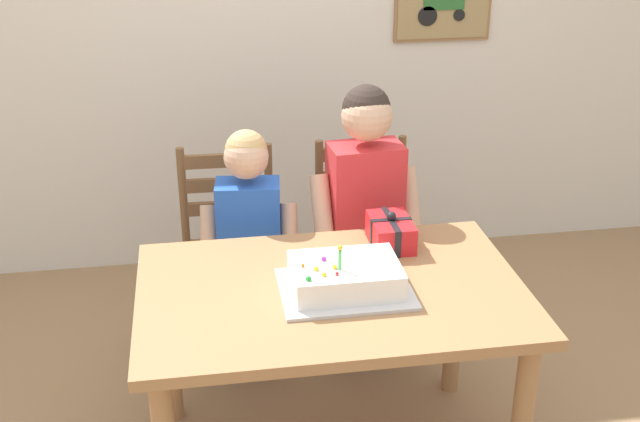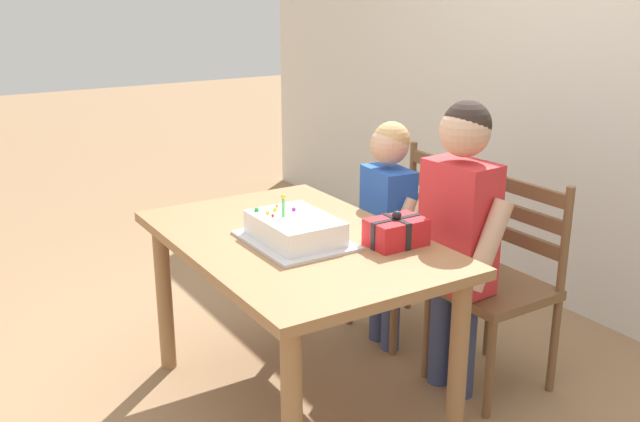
% 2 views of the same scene
% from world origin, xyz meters
% --- Properties ---
extents(ground_plane, '(20.00, 20.00, 0.00)m').
position_xyz_m(ground_plane, '(0.00, 0.00, 0.00)').
color(ground_plane, '#997551').
extents(back_wall, '(6.40, 0.11, 2.60)m').
position_xyz_m(back_wall, '(0.00, 1.75, 1.30)').
color(back_wall, silver).
rests_on(back_wall, ground).
extents(dining_table, '(1.31, 0.86, 0.74)m').
position_xyz_m(dining_table, '(0.00, 0.00, 0.63)').
color(dining_table, '#9E7047').
rests_on(dining_table, ground).
extents(birthday_cake, '(0.44, 0.34, 0.19)m').
position_xyz_m(birthday_cake, '(0.04, -0.03, 0.79)').
color(birthday_cake, silver).
rests_on(birthday_cake, dining_table).
extents(gift_box_red_large, '(0.15, 0.22, 0.14)m').
position_xyz_m(gift_box_red_large, '(0.27, 0.28, 0.79)').
color(gift_box_red_large, red).
rests_on(gift_box_red_large, dining_table).
extents(chair_left, '(0.43, 0.43, 0.92)m').
position_xyz_m(chair_left, '(-0.31, 0.83, 0.47)').
color(chair_left, brown).
rests_on(chair_left, ground).
extents(chair_right, '(0.42, 0.42, 0.92)m').
position_xyz_m(chair_right, '(0.31, 0.83, 0.47)').
color(chair_right, brown).
rests_on(chair_right, ground).
extents(child_older, '(0.47, 0.27, 1.26)m').
position_xyz_m(child_older, '(0.25, 0.62, 0.77)').
color(child_older, '#38426B').
rests_on(child_older, ground).
extents(child_younger, '(0.41, 0.24, 1.10)m').
position_xyz_m(child_younger, '(-0.23, 0.62, 0.67)').
color(child_younger, '#38426B').
rests_on(child_younger, ground).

